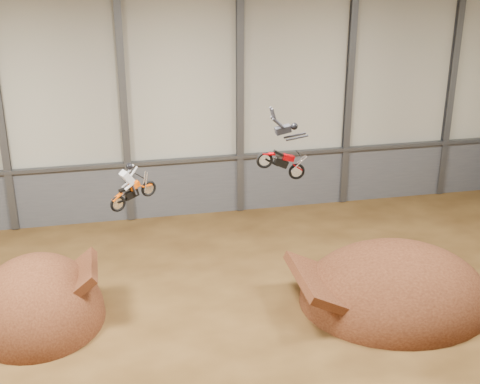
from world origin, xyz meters
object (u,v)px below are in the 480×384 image
takeoff_ramp (40,319)px  landing_ramp (394,300)px  fmx_rider_a (134,181)px  fmx_rider_b (278,145)px

takeoff_ramp → landing_ramp: takeoff_ramp is taller
fmx_rider_a → landing_ramp: bearing=-28.7°
takeoff_ramp → fmx_rider_a: bearing=-13.4°
takeoff_ramp → landing_ramp: bearing=-6.0°
landing_ramp → fmx_rider_a: bearing=176.9°
takeoff_ramp → fmx_rider_b: 13.53m
fmx_rider_a → fmx_rider_b: size_ratio=0.77×
takeoff_ramp → fmx_rider_a: 8.23m
landing_ramp → fmx_rider_a: size_ratio=4.20×
fmx_rider_a → takeoff_ramp: bearing=141.0°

